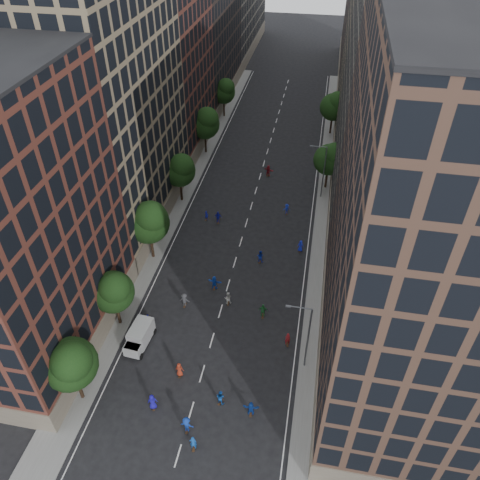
{
  "coord_description": "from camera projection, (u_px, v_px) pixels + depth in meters",
  "views": [
    {
      "loc": [
        9.43,
        -19.21,
        42.52
      ],
      "look_at": [
        0.26,
        29.43,
        2.0
      ],
      "focal_mm": 35.0,
      "sensor_mm": 36.0,
      "label": 1
    }
  ],
  "objects": [
    {
      "name": "ground",
      "position": [
        251.0,
        208.0,
        73.31
      ],
      "size": [
        240.0,
        240.0,
        0.0
      ],
      "primitive_type": "plane",
      "color": "black",
      "rests_on": "ground"
    },
    {
      "name": "sidewalk_left",
      "position": [
        190.0,
        175.0,
        80.69
      ],
      "size": [
        4.0,
        105.0,
        0.15
      ],
      "primitive_type": "cube",
      "color": "slate",
      "rests_on": "ground"
    },
    {
      "name": "sidewalk_right",
      "position": [
        330.0,
        189.0,
        77.25
      ],
      "size": [
        4.0,
        105.0,
        0.15
      ],
      "primitive_type": "cube",
      "color": "slate",
      "rests_on": "ground"
    },
    {
      "name": "bldg_left_a",
      "position": [
        6.0,
        231.0,
        44.49
      ],
      "size": [
        14.0,
        22.0,
        30.0
      ],
      "primitive_type": "cube",
      "color": "#592C22",
      "rests_on": "ground"
    },
    {
      "name": "bldg_left_b",
      "position": [
        104.0,
        108.0,
        61.47
      ],
      "size": [
        14.0,
        26.0,
        34.0
      ],
      "primitive_type": "cube",
      "color": "#816F54",
      "rests_on": "ground"
    },
    {
      "name": "bldg_left_c",
      "position": [
        161.0,
        71.0,
        80.85
      ],
      "size": [
        14.0,
        20.0,
        28.0
      ],
      "primitive_type": "cube",
      "color": "#592C22",
      "rests_on": "ground"
    },
    {
      "name": "bldg_left_d",
      "position": [
        196.0,
        21.0,
        97.84
      ],
      "size": [
        14.0,
        28.0,
        32.0
      ],
      "primitive_type": "cube",
      "color": "#2C221D",
      "rests_on": "ground"
    },
    {
      "name": "bldg_left_e",
      "position": [
        229.0,
        0.0,
        125.59
      ],
      "size": [
        14.0,
        40.0,
        26.0
      ],
      "primitive_type": "cube",
      "color": "#5D574D",
      "rests_on": "ground"
    },
    {
      "name": "bldg_right_a",
      "position": [
        423.0,
        226.0,
        40.18
      ],
      "size": [
        14.0,
        30.0,
        36.0
      ],
      "primitive_type": "cube",
      "color": "#4D3529",
      "rests_on": "ground"
    },
    {
      "name": "bldg_right_b",
      "position": [
        396.0,
        106.0,
        63.18
      ],
      "size": [
        14.0,
        28.0,
        33.0
      ],
      "primitive_type": "cube",
      "color": "#5D574D",
      "rests_on": "ground"
    },
    {
      "name": "bldg_right_c",
      "position": [
        387.0,
        40.0,
        83.07
      ],
      "size": [
        14.0,
        26.0,
        35.0
      ],
      "primitive_type": "cube",
      "color": "#816F54",
      "rests_on": "ground"
    },
    {
      "name": "bldg_right_d",
      "position": [
        377.0,
        9.0,
        109.75
      ],
      "size": [
        14.0,
        40.0,
        30.0
      ],
      "primitive_type": "cube",
      "color": "#4D3529",
      "rests_on": "ground"
    },
    {
      "name": "tree_left_0",
      "position": [
        71.0,
        363.0,
        43.63
      ],
      "size": [
        5.2,
        5.2,
        8.83
      ],
      "color": "black",
      "rests_on": "ground"
    },
    {
      "name": "tree_left_1",
      "position": [
        113.0,
        291.0,
        51.5
      ],
      "size": [
        4.8,
        4.8,
        8.21
      ],
      "color": "black",
      "rests_on": "ground"
    },
    {
      "name": "tree_left_2",
      "position": [
        149.0,
        221.0,
        60.09
      ],
      "size": [
        5.6,
        5.6,
        9.45
      ],
      "color": "black",
      "rests_on": "ground"
    },
    {
      "name": "tree_left_3",
      "position": [
        180.0,
        169.0,
        71.1
      ],
      "size": [
        5.0,
        5.0,
        8.58
      ],
      "color": "black",
      "rests_on": "ground"
    },
    {
      "name": "tree_left_4",
      "position": [
        205.0,
        122.0,
        83.07
      ],
      "size": [
        5.4,
        5.4,
        9.08
      ],
      "color": "black",
      "rests_on": "ground"
    },
    {
      "name": "tree_left_5",
      "position": [
        224.0,
        91.0,
        95.52
      ],
      "size": [
        4.8,
        4.8,
        8.33
      ],
      "color": "black",
      "rests_on": "ground"
    },
    {
      "name": "tree_right_a",
      "position": [
        330.0,
        158.0,
        74.08
      ],
      "size": [
        5.0,
        5.0,
        8.39
      ],
      "color": "black",
      "rests_on": "ground"
    },
    {
      "name": "tree_right_b",
      "position": [
        335.0,
        106.0,
        89.08
      ],
      "size": [
        5.2,
        5.2,
        8.83
      ],
      "color": "black",
      "rests_on": "ground"
    },
    {
      "name": "streetlamp_near",
      "position": [
        306.0,
        335.0,
        47.26
      ],
      "size": [
        2.64,
        0.22,
        9.06
      ],
      "color": "#595B60",
      "rests_on": "ground"
    },
    {
      "name": "streetlamp_far",
      "position": [
        323.0,
        169.0,
        72.35
      ],
      "size": [
        2.64,
        0.22,
        9.06
      ],
      "color": "#595B60",
      "rests_on": "ground"
    },
    {
      "name": "cargo_van",
      "position": [
        139.0,
        336.0,
        52.04
      ],
      "size": [
        2.44,
        4.59,
        2.36
      ],
      "rotation": [
        0.0,
        0.0,
        -0.09
      ],
      "color": "#B5B5B7",
      "rests_on": "ground"
    },
    {
      "name": "skater_0",
      "position": [
        153.0,
        402.0,
        46.07
      ],
      "size": [
        1.11,
        0.91,
        1.94
      ],
      "primitive_type": "imported",
      "rotation": [
        0.0,
        0.0,
        3.5
      ],
      "color": "#1B14A5",
      "rests_on": "ground"
    },
    {
      "name": "skater_1",
      "position": [
        193.0,
        443.0,
        42.9
      ],
      "size": [
        0.71,
        0.52,
        1.82
      ],
      "primitive_type": "imported",
      "rotation": [
        0.0,
        0.0,
        3.27
      ],
      "color": "#1650B2",
      "rests_on": "ground"
    },
    {
      "name": "skater_2",
      "position": [
        220.0,
        397.0,
        46.54
      ],
      "size": [
        1.08,
        0.98,
        1.81
      ],
      "primitive_type": "imported",
      "rotation": [
        0.0,
        0.0,
        2.74
      ],
      "color": "#13469C",
      "rests_on": "ground"
    },
    {
      "name": "skater_3",
      "position": [
        187.0,
        425.0,
        44.21
      ],
      "size": [
        1.29,
        0.79,
        1.94
      ],
      "primitive_type": "imported",
      "rotation": [
        0.0,
        0.0,
        3.09
      ],
      "color": "#1437A6",
      "rests_on": "ground"
    },
    {
      "name": "skater_4",
      "position": [
        149.0,
        320.0,
        54.45
      ],
      "size": [
        1.05,
        0.71,
        1.65
      ],
      "primitive_type": "imported",
      "rotation": [
        0.0,
        0.0,
        3.49
      ],
      "color": "#1414A2",
      "rests_on": "ground"
    },
    {
      "name": "skater_5",
      "position": [
        251.0,
        409.0,
        45.61
      ],
      "size": [
        1.66,
        0.64,
        1.75
      ],
      "primitive_type": "imported",
      "rotation": [
        0.0,
        0.0,
        3.22
      ],
      "color": "#133A9C",
      "rests_on": "ground"
    },
    {
      "name": "skater_6",
      "position": [
        179.0,
        370.0,
        49.05
      ],
      "size": [
        0.91,
        0.62,
        1.79
      ],
      "primitive_type": "imported",
      "rotation": [
        0.0,
        0.0,
        3.2
      ],
      "color": "#A6311B",
      "rests_on": "ground"
    },
    {
      "name": "skater_7",
      "position": [
        288.0,
        339.0,
        52.19
      ],
      "size": [
        0.73,
        0.57,
        1.76
      ],
      "primitive_type": "imported",
      "rotation": [
        0.0,
        0.0,
        3.4
      ],
      "color": "maroon",
      "rests_on": "ground"
    },
    {
      "name": "skater_8",
      "position": [
        228.0,
        298.0,
        56.99
      ],
      "size": [
        1.0,
        0.84,
        1.81
      ],
      "primitive_type": "imported",
      "rotation": [
        0.0,
        0.0,
        3.34
      ],
      "color": "silver",
      "rests_on": "ground"
    },
    {
      "name": "skater_9",
      "position": [
        184.0,
        300.0,
        56.71
      ],
      "size": [
        1.22,
        0.7,
        1.88
      ],
      "primitive_type": "imported",
      "rotation": [
        0.0,
        0.0,
        3.15
      ],
      "color": "#404145",
      "rests_on": "ground"
    },
    {
      "name": "skater_10",
      "position": [
        263.0,
        311.0,
        55.33
      ],
      "size": [
        1.15,
        0.51,
        1.94
      ],
      "primitive_type": "imported",
      "rotation": [
        0.0,
        0.0,
        3.17
      ],
      "color": "#216E31",
      "rests_on": "ground"
    },
    {
      "name": "skater_11",
      "position": [
        214.0,
        283.0,
        58.99
      ],
      "size": [
        1.85,
        0.79,
        1.93
      ],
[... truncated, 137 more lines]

